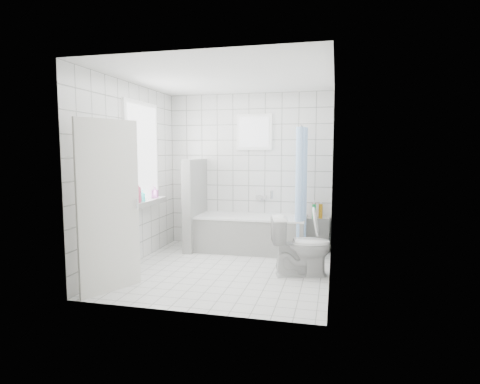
# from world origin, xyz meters

# --- Properties ---
(ground) EXTENTS (3.00, 3.00, 0.00)m
(ground) POSITION_xyz_m (0.00, 0.00, 0.00)
(ground) COLOR white
(ground) RESTS_ON ground
(ceiling) EXTENTS (3.00, 3.00, 0.00)m
(ceiling) POSITION_xyz_m (0.00, 0.00, 2.60)
(ceiling) COLOR white
(ceiling) RESTS_ON ground
(wall_back) EXTENTS (2.80, 0.02, 2.60)m
(wall_back) POSITION_xyz_m (0.00, 1.50, 1.30)
(wall_back) COLOR white
(wall_back) RESTS_ON ground
(wall_front) EXTENTS (2.80, 0.02, 2.60)m
(wall_front) POSITION_xyz_m (0.00, -1.50, 1.30)
(wall_front) COLOR white
(wall_front) RESTS_ON ground
(wall_left) EXTENTS (0.02, 3.00, 2.60)m
(wall_left) POSITION_xyz_m (-1.40, 0.00, 1.30)
(wall_left) COLOR white
(wall_left) RESTS_ON ground
(wall_right) EXTENTS (0.02, 3.00, 2.60)m
(wall_right) POSITION_xyz_m (1.40, 0.00, 1.30)
(wall_right) COLOR white
(wall_right) RESTS_ON ground
(window_left) EXTENTS (0.01, 0.90, 1.40)m
(window_left) POSITION_xyz_m (-1.35, 0.30, 1.60)
(window_left) COLOR white
(window_left) RESTS_ON wall_left
(window_back) EXTENTS (0.50, 0.01, 0.50)m
(window_back) POSITION_xyz_m (0.10, 1.46, 1.95)
(window_back) COLOR white
(window_back) RESTS_ON wall_back
(window_sill) EXTENTS (0.18, 1.02, 0.08)m
(window_sill) POSITION_xyz_m (-1.31, 0.30, 0.86)
(window_sill) COLOR white
(window_sill) RESTS_ON wall_left
(door) EXTENTS (0.38, 0.74, 2.00)m
(door) POSITION_xyz_m (-1.08, -1.12, 1.00)
(door) COLOR silver
(door) RESTS_ON ground
(bathtub) EXTENTS (1.77, 0.77, 0.58)m
(bathtub) POSITION_xyz_m (0.13, 1.12, 0.29)
(bathtub) COLOR white
(bathtub) RESTS_ON ground
(partition_wall) EXTENTS (0.15, 0.85, 1.50)m
(partition_wall) POSITION_xyz_m (-0.82, 1.07, 0.75)
(partition_wall) COLOR white
(partition_wall) RESTS_ON ground
(tiled_ledge) EXTENTS (0.40, 0.24, 0.55)m
(tiled_ledge) POSITION_xyz_m (1.17, 1.38, 0.28)
(tiled_ledge) COLOR white
(tiled_ledge) RESTS_ON ground
(toilet) EXTENTS (0.86, 0.62, 0.80)m
(toilet) POSITION_xyz_m (1.03, 0.01, 0.40)
(toilet) COLOR white
(toilet) RESTS_ON ground
(curtain_rod) EXTENTS (0.02, 0.80, 0.02)m
(curtain_rod) POSITION_xyz_m (0.95, 1.10, 2.00)
(curtain_rod) COLOR silver
(curtain_rod) RESTS_ON wall_back
(shower_curtain) EXTENTS (0.14, 0.48, 1.78)m
(shower_curtain) POSITION_xyz_m (0.95, 0.97, 1.10)
(shower_curtain) COLOR #549BF7
(shower_curtain) RESTS_ON curtain_rod
(tub_faucet) EXTENTS (0.18, 0.06, 0.06)m
(tub_faucet) POSITION_xyz_m (0.23, 1.46, 0.85)
(tub_faucet) COLOR silver
(tub_faucet) RESTS_ON wall_back
(sill_bottles) EXTENTS (0.17, 0.70, 0.31)m
(sill_bottles) POSITION_xyz_m (-1.30, 0.11, 1.03)
(sill_bottles) COLOR #CE5071
(sill_bottles) RESTS_ON window_sill
(ledge_bottles) EXTENTS (0.17, 0.19, 0.24)m
(ledge_bottles) POSITION_xyz_m (1.16, 1.33, 0.67)
(ledge_bottles) COLOR red
(ledge_bottles) RESTS_ON tiled_ledge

